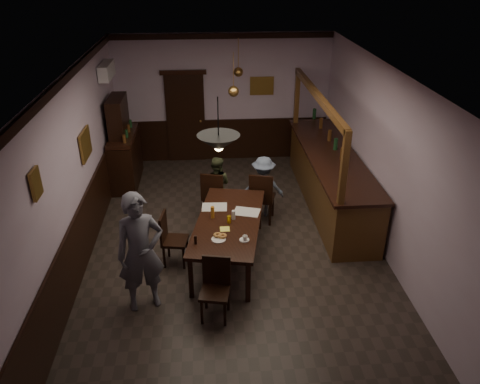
{
  "coord_description": "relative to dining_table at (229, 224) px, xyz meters",
  "views": [
    {
      "loc": [
        -0.43,
        -6.72,
        4.61
      ],
      "look_at": [
        0.08,
        -0.08,
        1.15
      ],
      "focal_mm": 35.0,
      "sensor_mm": 36.0,
      "label": 1
    }
  ],
  "objects": [
    {
      "name": "room",
      "position": [
        0.12,
        0.28,
        0.81
      ],
      "size": [
        5.01,
        8.01,
        3.01
      ],
      "color": "#2D2621",
      "rests_on": "ground"
    },
    {
      "name": "dining_table",
      "position": [
        0.0,
        0.0,
        0.0
      ],
      "size": [
        1.4,
        2.35,
        0.75
      ],
      "rotation": [
        0.0,
        0.0,
        -0.19
      ],
      "color": "black",
      "rests_on": "ground"
    },
    {
      "name": "chair_far_left",
      "position": [
        -0.21,
        1.33,
        -0.14
      ],
      "size": [
        0.53,
        0.53,
        0.99
      ],
      "rotation": [
        0.0,
        0.0,
        2.85
      ],
      "color": "black",
      "rests_on": "ground"
    },
    {
      "name": "chair_far_right",
      "position": [
        0.68,
        1.16,
        -0.13
      ],
      "size": [
        0.55,
        0.55,
        1.02
      ],
      "rotation": [
        0.0,
        0.0,
        2.86
      ],
      "color": "black",
      "rests_on": "ground"
    },
    {
      "name": "chair_near",
      "position": [
        -0.25,
        -1.3,
        -0.19
      ],
      "size": [
        0.46,
        0.46,
        0.91
      ],
      "rotation": [
        0.0,
        0.0,
        -0.2
      ],
      "color": "black",
      "rests_on": "ground"
    },
    {
      "name": "chair_side",
      "position": [
        -0.95,
        -0.02,
        -0.19
      ],
      "size": [
        0.45,
        0.45,
        0.91
      ],
      "rotation": [
        0.0,
        0.0,
        1.41
      ],
      "color": "black",
      "rests_on": "ground"
    },
    {
      "name": "person_standing",
      "position": [
        -1.27,
        -1.03,
        0.22
      ],
      "size": [
        0.76,
        0.61,
        1.81
      ],
      "primitive_type": "imported",
      "rotation": [
        0.0,
        0.0,
        0.31
      ],
      "color": "slate",
      "rests_on": "ground"
    },
    {
      "name": "person_seated_left",
      "position": [
        -0.15,
        1.61,
        -0.1
      ],
      "size": [
        0.67,
        0.58,
        1.16
      ],
      "primitive_type": "imported",
      "rotation": [
        0.0,
        0.0,
        2.86
      ],
      "color": "#40482B",
      "rests_on": "ground"
    },
    {
      "name": "person_seated_right",
      "position": [
        0.74,
        1.44,
        -0.08
      ],
      "size": [
        0.83,
        0.55,
        1.21
      ],
      "primitive_type": "imported",
      "rotation": [
        0.0,
        0.0,
        3.01
      ],
      "color": "slate",
      "rests_on": "ground"
    },
    {
      "name": "newspaper_left",
      "position": [
        -0.21,
        0.44,
        0.07
      ],
      "size": [
        0.44,
        0.32,
        0.01
      ],
      "primitive_type": "cube",
      "rotation": [
        0.0,
        0.0,
        -0.05
      ],
      "color": "silver",
      "rests_on": "dining_table"
    },
    {
      "name": "newspaper_right",
      "position": [
        0.31,
        0.24,
        0.07
      ],
      "size": [
        0.49,
        0.41,
        0.01
      ],
      "primitive_type": "cube",
      "rotation": [
        0.0,
        0.0,
        -0.3
      ],
      "color": "silver",
      "rests_on": "dining_table"
    },
    {
      "name": "napkin",
      "position": [
        -0.07,
        -0.26,
        0.07
      ],
      "size": [
        0.18,
        0.18,
        0.0
      ],
      "primitive_type": "cube",
      "rotation": [
        0.0,
        0.0,
        -0.19
      ],
      "color": "#FAF95C",
      "rests_on": "dining_table"
    },
    {
      "name": "saucer",
      "position": [
        0.2,
        -0.6,
        0.07
      ],
      "size": [
        0.15,
        0.15,
        0.01
      ],
      "primitive_type": "cylinder",
      "color": "white",
      "rests_on": "dining_table"
    },
    {
      "name": "coffee_cup",
      "position": [
        0.21,
        -0.61,
        0.11
      ],
      "size": [
        0.09,
        0.09,
        0.07
      ],
      "primitive_type": "imported",
      "rotation": [
        0.0,
        0.0,
        -0.19
      ],
      "color": "white",
      "rests_on": "saucer"
    },
    {
      "name": "pastry_plate",
      "position": [
        -0.18,
        -0.55,
        0.07
      ],
      "size": [
        0.22,
        0.22,
        0.01
      ],
      "primitive_type": "cylinder",
      "color": "white",
      "rests_on": "dining_table"
    },
    {
      "name": "pastry_ring_a",
      "position": [
        -0.19,
        -0.48,
        0.1
      ],
      "size": [
        0.13,
        0.13,
        0.04
      ],
      "primitive_type": "torus",
      "color": "#C68C47",
      "rests_on": "pastry_plate"
    },
    {
      "name": "pastry_ring_b",
      "position": [
        -0.12,
        -0.51,
        0.1
      ],
      "size": [
        0.13,
        0.13,
        0.04
      ],
      "primitive_type": "torus",
      "color": "#C68C47",
      "rests_on": "pastry_plate"
    },
    {
      "name": "soda_can",
      "position": [
        0.0,
        -0.07,
        0.12
      ],
      "size": [
        0.07,
        0.07,
        0.12
      ],
      "primitive_type": "cylinder",
      "color": "gold",
      "rests_on": "dining_table"
    },
    {
      "name": "beer_glass",
      "position": [
        -0.25,
        0.1,
        0.16
      ],
      "size": [
        0.06,
        0.06,
        0.2
      ],
      "primitive_type": "cylinder",
      "color": "#BF721E",
      "rests_on": "dining_table"
    },
    {
      "name": "water_glass",
      "position": [
        0.08,
        0.04,
        0.14
      ],
      "size": [
        0.06,
        0.06,
        0.15
      ],
      "primitive_type": "cylinder",
      "color": "silver",
      "rests_on": "dining_table"
    },
    {
      "name": "pepper_mill",
      "position": [
        -0.52,
        -0.64,
        0.13
      ],
      "size": [
        0.04,
        0.04,
        0.14
      ],
      "primitive_type": "cylinder",
      "color": "black",
      "rests_on": "dining_table"
    },
    {
      "name": "sideboard",
      "position": [
        -2.09,
        3.08,
        0.09
      ],
      "size": [
        0.52,
        1.46,
        1.92
      ],
      "color": "black",
      "rests_on": "ground"
    },
    {
      "name": "bar_counter",
      "position": [
        2.11,
        1.76,
        -0.1
      ],
      "size": [
        0.96,
        4.13,
        2.32
      ],
      "color": "#492C13",
      "rests_on": "ground"
    },
    {
      "name": "door_back",
      "position": [
        -0.78,
        4.23,
        0.36
      ],
      "size": [
        0.9,
        0.06,
        2.1
      ],
      "primitive_type": "cube",
      "color": "black",
      "rests_on": "ground"
    },
    {
      "name": "ac_unit",
      "position": [
        -2.26,
        3.18,
        1.76
      ],
      "size": [
        0.2,
        0.85,
        0.3
      ],
      "color": "white",
      "rests_on": "ground"
    },
    {
      "name": "picture_left_small",
      "position": [
        -2.34,
        -1.32,
        1.46
      ],
      "size": [
        0.04,
        0.28,
        0.36
      ],
      "color": "olive",
      "rests_on": "ground"
    },
    {
      "name": "picture_left_large",
      "position": [
        -2.34,
        1.08,
        1.01
      ],
      "size": [
        0.04,
        0.62,
        0.48
      ],
      "color": "olive",
      "rests_on": "ground"
    },
    {
      "name": "picture_back",
      "position": [
        1.02,
        4.24,
        1.11
      ],
      "size": [
        0.55,
        0.04,
        0.42
      ],
      "color": "olive",
      "rests_on": "ground"
    },
    {
      "name": "pendant_iron",
      "position": [
        -0.15,
        -0.79,
        1.7
      ],
      "size": [
        0.56,
        0.56,
        0.72
      ],
      "color": "black",
      "rests_on": "ground"
    },
    {
      "name": "pendant_brass_mid",
      "position": [
        0.22,
        2.0,
        1.61
      ],
      "size": [
        0.2,
        0.2,
        0.81
      ],
      "color": "#BF8C3F",
      "rests_on": "ground"
    },
    {
      "name": "pendant_brass_far",
      "position": [
        0.42,
        3.5,
        1.61
      ],
      "size": [
        0.2,
        0.2,
        0.81
      ],
      "color": "#BF8C3F",
      "rests_on": "ground"
    }
  ]
}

